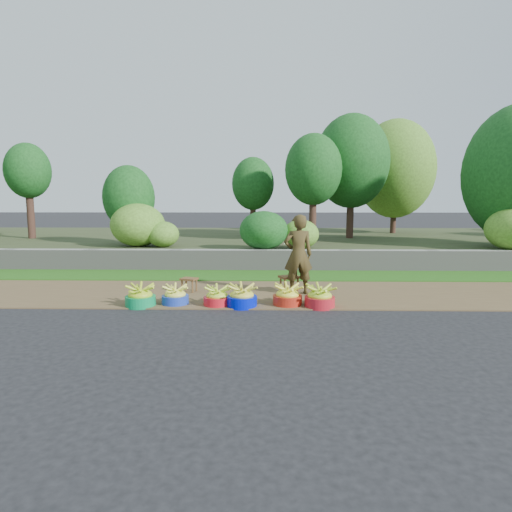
{
  "coord_description": "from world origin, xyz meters",
  "views": [
    {
      "loc": [
        0.12,
        -6.99,
        1.83
      ],
      "look_at": [
        -0.06,
        1.3,
        0.75
      ],
      "focal_mm": 30.0,
      "sensor_mm": 36.0,
      "label": 1
    }
  ],
  "objects_px": {
    "basin_a": "(140,297)",
    "basin_f": "(320,297)",
    "basin_e": "(287,296)",
    "vendor_woman": "(298,254)",
    "basin_c": "(217,297)",
    "basin_d": "(242,297)",
    "stool_left": "(189,281)",
    "stool_right": "(289,279)",
    "basin_b": "(175,296)"
  },
  "relations": [
    {
      "from": "basin_e",
      "to": "basin_b",
      "type": "bearing_deg",
      "value": 179.4
    },
    {
      "from": "stool_left",
      "to": "vendor_woman",
      "type": "bearing_deg",
      "value": -4.27
    },
    {
      "from": "basin_f",
      "to": "stool_left",
      "type": "height_order",
      "value": "basin_f"
    },
    {
      "from": "basin_d",
      "to": "basin_f",
      "type": "relative_size",
      "value": 1.01
    },
    {
      "from": "stool_right",
      "to": "basin_a",
      "type": "bearing_deg",
      "value": -156.38
    },
    {
      "from": "basin_a",
      "to": "basin_e",
      "type": "distance_m",
      "value": 2.56
    },
    {
      "from": "basin_a",
      "to": "basin_e",
      "type": "bearing_deg",
      "value": 2.58
    },
    {
      "from": "basin_c",
      "to": "stool_left",
      "type": "bearing_deg",
      "value": 121.78
    },
    {
      "from": "basin_d",
      "to": "stool_left",
      "type": "bearing_deg",
      "value": 134.16
    },
    {
      "from": "basin_e",
      "to": "vendor_woman",
      "type": "xyz_separation_m",
      "value": [
        0.25,
        0.89,
        0.62
      ]
    },
    {
      "from": "basin_c",
      "to": "basin_f",
      "type": "bearing_deg",
      "value": -1.97
    },
    {
      "from": "basin_d",
      "to": "basin_e",
      "type": "relative_size",
      "value": 1.03
    },
    {
      "from": "basin_b",
      "to": "stool_left",
      "type": "height_order",
      "value": "basin_b"
    },
    {
      "from": "stool_left",
      "to": "basin_d",
      "type": "bearing_deg",
      "value": -45.84
    },
    {
      "from": "stool_right",
      "to": "vendor_woman",
      "type": "relative_size",
      "value": 0.29
    },
    {
      "from": "stool_left",
      "to": "stool_right",
      "type": "height_order",
      "value": "stool_right"
    },
    {
      "from": "basin_e",
      "to": "vendor_woman",
      "type": "relative_size",
      "value": 0.33
    },
    {
      "from": "basin_e",
      "to": "basin_c",
      "type": "bearing_deg",
      "value": -177.7
    },
    {
      "from": "basin_e",
      "to": "basin_f",
      "type": "relative_size",
      "value": 0.97
    },
    {
      "from": "basin_c",
      "to": "basin_e",
      "type": "distance_m",
      "value": 1.23
    },
    {
      "from": "basin_c",
      "to": "vendor_woman",
      "type": "relative_size",
      "value": 0.3
    },
    {
      "from": "vendor_woman",
      "to": "basin_b",
      "type": "bearing_deg",
      "value": 14.24
    },
    {
      "from": "stool_right",
      "to": "basin_f",
      "type": "bearing_deg",
      "value": -68.12
    },
    {
      "from": "basin_c",
      "to": "stool_right",
      "type": "bearing_deg",
      "value": 39.61
    },
    {
      "from": "basin_b",
      "to": "stool_left",
      "type": "relative_size",
      "value": 1.26
    },
    {
      "from": "basin_a",
      "to": "vendor_woman",
      "type": "bearing_deg",
      "value": 19.68
    },
    {
      "from": "basin_e",
      "to": "stool_left",
      "type": "height_order",
      "value": "basin_e"
    },
    {
      "from": "basin_c",
      "to": "basin_d",
      "type": "relative_size",
      "value": 0.89
    },
    {
      "from": "basin_d",
      "to": "stool_right",
      "type": "xyz_separation_m",
      "value": [
        0.88,
        1.14,
        0.1
      ]
    },
    {
      "from": "stool_left",
      "to": "vendor_woman",
      "type": "relative_size",
      "value": 0.24
    },
    {
      "from": "stool_right",
      "to": "vendor_woman",
      "type": "distance_m",
      "value": 0.56
    },
    {
      "from": "basin_e",
      "to": "basin_a",
      "type": "bearing_deg",
      "value": -177.42
    },
    {
      "from": "basin_b",
      "to": "basin_f",
      "type": "distance_m",
      "value": 2.53
    },
    {
      "from": "stool_right",
      "to": "basin_c",
      "type": "bearing_deg",
      "value": -140.39
    },
    {
      "from": "basin_b",
      "to": "basin_e",
      "type": "xyz_separation_m",
      "value": [
        1.98,
        -0.02,
        0.01
      ]
    },
    {
      "from": "basin_a",
      "to": "basin_b",
      "type": "distance_m",
      "value": 0.59
    },
    {
      "from": "basin_f",
      "to": "stool_right",
      "type": "distance_m",
      "value": 1.24
    },
    {
      "from": "basin_d",
      "to": "basin_f",
      "type": "bearing_deg",
      "value": -0.41
    },
    {
      "from": "basin_e",
      "to": "stool_left",
      "type": "bearing_deg",
      "value": 151.24
    },
    {
      "from": "basin_a",
      "to": "vendor_woman",
      "type": "relative_size",
      "value": 0.33
    },
    {
      "from": "basin_a",
      "to": "basin_d",
      "type": "height_order",
      "value": "basin_d"
    },
    {
      "from": "basin_b",
      "to": "vendor_woman",
      "type": "height_order",
      "value": "vendor_woman"
    },
    {
      "from": "basin_a",
      "to": "vendor_woman",
      "type": "height_order",
      "value": "vendor_woman"
    },
    {
      "from": "basin_a",
      "to": "stool_right",
      "type": "height_order",
      "value": "basin_a"
    },
    {
      "from": "basin_a",
      "to": "basin_b",
      "type": "bearing_deg",
      "value": 13.23
    },
    {
      "from": "vendor_woman",
      "to": "basin_e",
      "type": "bearing_deg",
      "value": 67.37
    },
    {
      "from": "basin_a",
      "to": "stool_left",
      "type": "bearing_deg",
      "value": 61.01
    },
    {
      "from": "basin_b",
      "to": "stool_right",
      "type": "bearing_deg",
      "value": 26.29
    },
    {
      "from": "basin_a",
      "to": "basin_f",
      "type": "xyz_separation_m",
      "value": [
        3.1,
        0.0,
        0.0
      ]
    },
    {
      "from": "basin_c",
      "to": "basin_e",
      "type": "xyz_separation_m",
      "value": [
        1.23,
        0.05,
        0.01
      ]
    }
  ]
}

